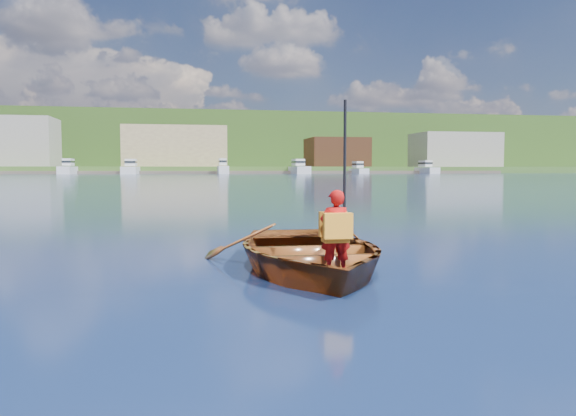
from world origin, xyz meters
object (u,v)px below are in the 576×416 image
object	(u,v)px
child_paddler	(336,231)
rowboat	(308,252)
dock	(227,172)
marina_yachts	(168,169)

from	to	relation	value
child_paddler	rowboat	bearing A→B (deg)	99.00
child_paddler	dock	distance (m)	149.35
rowboat	child_paddler	xyz separation A→B (m)	(0.14, -0.90, 0.38)
rowboat	child_paddler	distance (m)	0.99
rowboat	marina_yachts	size ratio (longest dim) A/B	0.03
child_paddler	marina_yachts	bearing A→B (deg)	92.70
rowboat	marina_yachts	distance (m)	143.65
child_paddler	marina_yachts	distance (m)	144.55
dock	marina_yachts	xyz separation A→B (m)	(-15.94, -4.69, 1.00)
child_paddler	marina_yachts	world-z (taller)	marina_yachts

